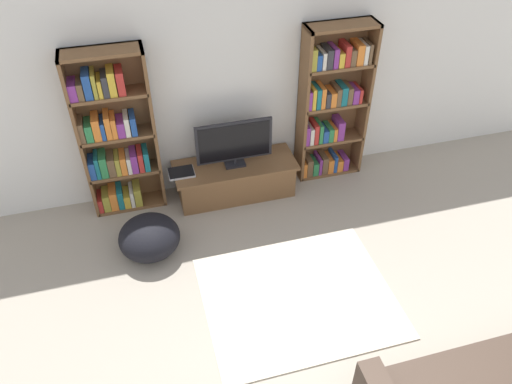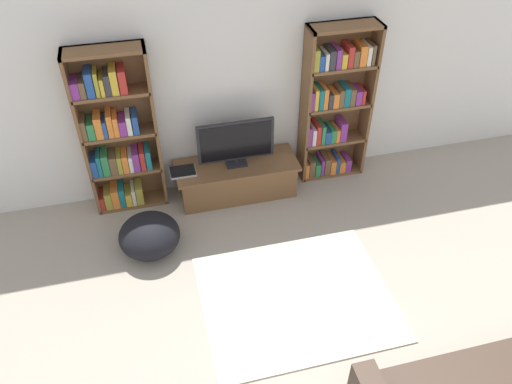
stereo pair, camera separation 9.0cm
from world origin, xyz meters
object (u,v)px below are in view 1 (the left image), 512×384
Objects in this scene: television at (234,143)px; laptop at (181,172)px; bookshelf_right at (331,105)px; beanbag_ottoman at (149,237)px; tv_stand at (235,179)px; bookshelf_left at (115,138)px.

television reaches higher than laptop.
bookshelf_right reaches higher than television.
television is 1.42m from beanbag_ottoman.
tv_stand is at bearing 0.64° from laptop.
beanbag_ottoman is (-1.11, -0.72, -0.54)m from television.
laptop is (0.65, -0.17, -0.49)m from bookshelf_left.
bookshelf_right is 1.34× the size of tv_stand.
tv_stand is (-1.23, -0.16, -0.73)m from bookshelf_right.
laptop is (-1.86, -0.17, -0.50)m from bookshelf_right.
laptop is at bearing -179.36° from tv_stand.
bookshelf_left and bookshelf_right have the same top height.
television reaches higher than beanbag_ottoman.
bookshelf_right is 1.26m from television.
laptop is at bearing -179.93° from television.
tv_stand reaches higher than beanbag_ottoman.
bookshelf_left is at bearing 165.59° from laptop.
tv_stand is at bearing 33.05° from beanbag_ottoman.
bookshelf_left is at bearing 172.62° from television.
beanbag_ottoman is at bearing -159.31° from bookshelf_right.
beanbag_ottoman is at bearing -146.95° from tv_stand.
bookshelf_right is 1.94m from laptop.
bookshelf_left is at bearing 101.61° from beanbag_ottoman.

